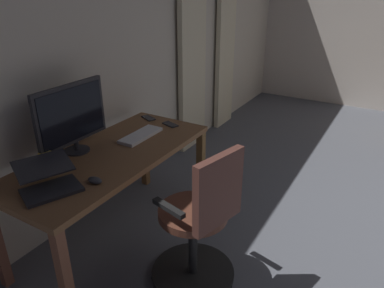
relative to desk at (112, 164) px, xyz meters
The scene contains 12 objects.
back_room_partition 1.55m from the desk, 158.29° to the right, with size 6.27×0.10×2.78m, color beige.
curtain_left_panel 2.73m from the desk, behind, with size 0.43×0.06×2.47m, color beige.
curtain_right_panel 1.93m from the desk, 167.75° to the right, with size 0.51×0.06×2.47m, color beige.
desk is the anchor object (origin of this frame).
office_chair 0.80m from the desk, 83.64° to the left, with size 0.56×0.56×0.99m.
computer_monitor 0.43m from the desk, 67.07° to the right, with size 0.59×0.18×0.49m.
computer_keyboard 0.35m from the desk, behind, with size 0.39×0.14×0.02m, color white.
laptop 0.56m from the desk, ahead, with size 0.41×0.42×0.15m.
computer_mouse 0.42m from the desk, 29.19° to the left, with size 0.06×0.10×0.04m, color #333338.
cell_phone_face_up 0.68m from the desk, behind, with size 0.07×0.14×0.01m, color #232328.
cell_phone_by_monitor 0.73m from the desk, 164.61° to the right, with size 0.07×0.14×0.01m, color #232328.
mug_coffee 0.45m from the desk, 29.36° to the right, with size 0.13×0.09×0.11m.
Camera 1 is at (2.93, -1.12, 1.85)m, focal length 33.70 mm.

